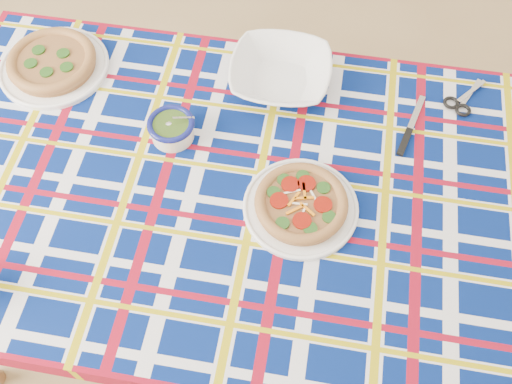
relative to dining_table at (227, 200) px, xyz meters
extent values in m
plane|color=#997A4F|center=(-0.09, 0.43, -0.61)|extent=(4.00, 4.00, 0.00)
cube|color=brown|center=(0.00, 0.00, 0.05)|extent=(1.67, 1.38, 0.04)
cylinder|color=brown|center=(-0.46, 0.62, -0.29)|extent=(0.05, 0.05, 0.64)
cylinder|color=brown|center=(0.77, 0.11, -0.29)|extent=(0.05, 0.05, 0.64)
imported|color=white|center=(0.20, 0.27, 0.10)|extent=(0.33, 0.33, 0.06)
camera|label=1|loc=(-0.08, -0.68, 1.17)|focal=40.00mm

